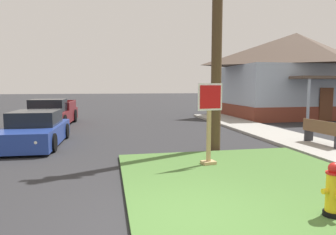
# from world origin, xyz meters

# --- Properties ---
(ground_plane) EXTENTS (160.00, 160.00, 0.00)m
(ground_plane) POSITION_xyz_m (0.00, 0.00, 0.00)
(ground_plane) COLOR #2B2B2D
(grass_corner_patch) EXTENTS (5.61, 5.61, 0.08)m
(grass_corner_patch) POSITION_xyz_m (1.94, 1.93, 0.04)
(grass_corner_patch) COLOR #477033
(grass_corner_patch) RESTS_ON ground
(sidewalk_strip) EXTENTS (2.20, 19.27, 0.12)m
(sidewalk_strip) POSITION_xyz_m (5.95, 6.75, 0.06)
(sidewalk_strip) COLOR #9E9B93
(sidewalk_strip) RESTS_ON ground
(fire_hydrant) EXTENTS (0.38, 0.34, 0.88)m
(fire_hydrant) POSITION_xyz_m (2.36, -0.31, 0.50)
(fire_hydrant) COLOR black
(fire_hydrant) RESTS_ON grass_corner_patch
(stop_sign) EXTENTS (0.70, 0.33, 2.16)m
(stop_sign) POSITION_xyz_m (1.47, 3.17, 1.12)
(stop_sign) COLOR tan
(stop_sign) RESTS_ON grass_corner_patch
(manhole_cover) EXTENTS (0.70, 0.70, 0.02)m
(manhole_cover) POSITION_xyz_m (0.23, 2.85, 0.01)
(manhole_cover) COLOR black
(manhole_cover) RESTS_ON ground
(parked_sedan_blue) EXTENTS (2.03, 4.29, 1.25)m
(parked_sedan_blue) POSITION_xyz_m (-3.80, 7.31, 0.54)
(parked_sedan_blue) COLOR #233D93
(parked_sedan_blue) RESTS_ON ground
(pickup_truck_maroon) EXTENTS (2.22, 5.61, 1.48)m
(pickup_truck_maroon) POSITION_xyz_m (-4.14, 12.67, 0.62)
(pickup_truck_maroon) COLOR maroon
(pickup_truck_maroon) RESTS_ON ground
(street_bench) EXTENTS (0.50, 1.62, 0.85)m
(street_bench) POSITION_xyz_m (6.18, 4.82, 0.59)
(street_bench) COLOR brown
(street_bench) RESTS_ON sidewalk_strip
(utility_pole) EXTENTS (1.31, 0.34, 9.11)m
(utility_pole) POSITION_xyz_m (2.34, 5.06, 4.68)
(utility_pole) COLOR #4C3823
(utility_pole) RESTS_ON ground
(corner_house) EXTENTS (9.91, 8.09, 5.84)m
(corner_house) POSITION_xyz_m (11.86, 14.97, 3.00)
(corner_house) COLOR brown
(corner_house) RESTS_ON ground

